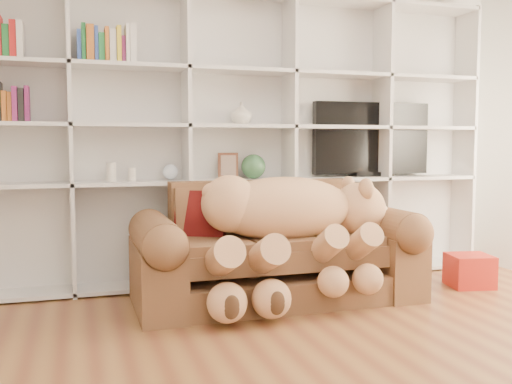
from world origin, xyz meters
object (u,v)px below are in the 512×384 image
object	(u,v)px
gift_box	(469,271)
teddy_bear	(289,221)
tv	(371,140)
sofa	(276,256)

from	to	relation	value
gift_box	teddy_bear	bearing A→B (deg)	-178.25
gift_box	tv	size ratio (longest dim) A/B	0.29
teddy_bear	tv	size ratio (longest dim) A/B	1.39
sofa	tv	world-z (taller)	tv
gift_box	tv	world-z (taller)	tv
teddy_bear	gift_box	xyz separation A→B (m)	(1.59, 0.05, -0.47)
sofa	tv	xyz separation A→B (m)	(1.15, 0.65, 0.86)
sofa	teddy_bear	bearing A→B (deg)	-77.22
sofa	teddy_bear	distance (m)	0.33
tv	gift_box	bearing A→B (deg)	-58.33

